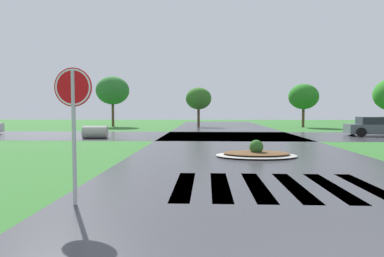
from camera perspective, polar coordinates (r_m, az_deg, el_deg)
asphalt_roadway at (r=13.47m, az=9.67°, el=-4.94°), size 9.63×80.00×0.01m
asphalt_cross_road at (r=24.81m, az=6.37°, el=-1.22°), size 90.00×8.67×0.01m
crosswalk_stripes at (r=8.83m, az=13.60°, el=-9.28°), size 4.95×3.35×0.01m
stop_sign at (r=7.12m, az=-19.06°, el=3.99°), size 0.76×0.08×2.71m
median_island at (r=14.04m, az=10.59°, el=-4.11°), size 3.24×2.19×0.68m
car_blue_compact at (r=27.87m, az=28.42°, el=0.21°), size 4.55×2.58×1.36m
drainage_pipe_stack at (r=23.32m, az=-15.74°, el=-0.59°), size 1.64×0.98×0.82m
background_treeline at (r=38.06m, az=13.08°, el=5.54°), size 34.06×4.54×5.55m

